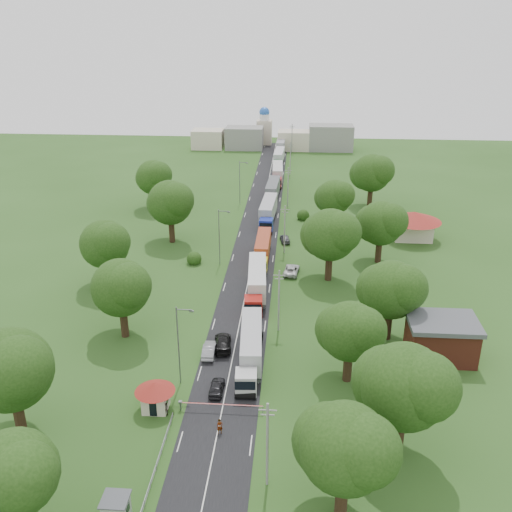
# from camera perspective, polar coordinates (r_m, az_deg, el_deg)

# --- Properties ---
(ground) EXTENTS (260.00, 260.00, 0.00)m
(ground) POSITION_cam_1_polar(r_m,az_deg,el_deg) (85.27, -1.28, -4.95)
(ground) COLOR #264A18
(ground) RESTS_ON ground
(road) EXTENTS (8.00, 200.00, 0.04)m
(road) POSITION_cam_1_polar(r_m,az_deg,el_deg) (103.33, -0.24, 0.19)
(road) COLOR black
(road) RESTS_ON ground
(boom_barrier) EXTENTS (9.22, 0.35, 1.18)m
(boom_barrier) POSITION_cam_1_polar(r_m,az_deg,el_deg) (63.95, -4.72, -14.59)
(boom_barrier) COLOR slate
(boom_barrier) RESTS_ON ground
(guard_booth) EXTENTS (4.40, 4.40, 3.45)m
(guard_booth) POSITION_cam_1_polar(r_m,az_deg,el_deg) (64.27, -10.06, -13.29)
(guard_booth) COLOR beige
(guard_booth) RESTS_ON ground
(kiosk) EXTENTS (2.30, 2.30, 2.41)m
(kiosk) POSITION_cam_1_polar(r_m,az_deg,el_deg) (53.99, -13.80, -23.37)
(kiosk) COLOR #99A593
(kiosk) RESTS_ON ground
(guard_rail) EXTENTS (0.10, 17.00, 1.70)m
(guard_rail) POSITION_cam_1_polar(r_m,az_deg,el_deg) (57.74, -10.11, -20.99)
(guard_rail) COLOR slate
(guard_rail) RESTS_ON ground
(info_sign) EXTENTS (0.12, 3.10, 4.10)m
(info_sign) POSITION_cam_1_polar(r_m,az_deg,el_deg) (116.10, 2.90, 4.32)
(info_sign) COLOR slate
(info_sign) RESTS_ON ground
(pole_0) EXTENTS (1.60, 0.24, 9.00)m
(pole_0) POSITION_cam_1_polar(r_m,az_deg,el_deg) (53.23, 1.14, -18.24)
(pole_0) COLOR gray
(pole_0) RESTS_ON ground
(pole_1) EXTENTS (1.60, 0.24, 9.00)m
(pole_1) POSITION_cam_1_polar(r_m,az_deg,el_deg) (76.60, 2.30, -4.40)
(pole_1) COLOR gray
(pole_1) RESTS_ON ground
(pole_2) EXTENTS (1.60, 0.24, 9.00)m
(pole_2) POSITION_cam_1_polar(r_m,az_deg,el_deg) (102.32, 2.88, 2.74)
(pole_2) COLOR gray
(pole_2) RESTS_ON ground
(pole_3) EXTENTS (1.60, 0.24, 9.00)m
(pole_3) POSITION_cam_1_polar(r_m,az_deg,el_deg) (128.99, 3.22, 6.98)
(pole_3) COLOR gray
(pole_3) RESTS_ON ground
(pole_4) EXTENTS (1.60, 0.24, 9.00)m
(pole_4) POSITION_cam_1_polar(r_m,az_deg,el_deg) (156.13, 3.45, 9.75)
(pole_4) COLOR gray
(pole_4) RESTS_ON ground
(pole_5) EXTENTS (1.60, 0.24, 9.00)m
(pole_5) POSITION_cam_1_polar(r_m,az_deg,el_deg) (183.53, 3.61, 11.70)
(pole_5) COLOR gray
(pole_5) RESTS_ON ground
(lamp_0) EXTENTS (2.03, 0.22, 10.00)m
(lamp_0) POSITION_cam_1_polar(r_m,az_deg,el_deg) (66.06, -7.66, -8.51)
(lamp_0) COLOR slate
(lamp_0) RESTS_ON ground
(lamp_1) EXTENTS (2.03, 0.22, 10.00)m
(lamp_1) POSITION_cam_1_polar(r_m,az_deg,el_deg) (97.22, -3.62, 2.18)
(lamp_1) COLOR slate
(lamp_1) RESTS_ON ground
(lamp_2) EXTENTS (2.03, 0.22, 10.00)m
(lamp_2) POSITION_cam_1_polar(r_m,az_deg,el_deg) (130.34, -1.58, 7.56)
(lamp_2) COLOR slate
(lamp_2) RESTS_ON ground
(tree_0) EXTENTS (8.80, 8.80, 11.07)m
(tree_0) POSITION_cam_1_polar(r_m,az_deg,el_deg) (49.59, 8.88, -18.33)
(tree_0) COLOR #382616
(tree_0) RESTS_ON ground
(tree_1) EXTENTS (9.60, 9.60, 12.05)m
(tree_1) POSITION_cam_1_polar(r_m,az_deg,el_deg) (56.32, 14.57, -12.41)
(tree_1) COLOR #382616
(tree_1) RESTS_ON ground
(tree_2) EXTENTS (8.00, 8.00, 10.10)m
(tree_2) POSITION_cam_1_polar(r_m,az_deg,el_deg) (66.44, 9.38, -7.38)
(tree_2) COLOR #382616
(tree_2) RESTS_ON ground
(tree_3) EXTENTS (8.80, 8.80, 11.07)m
(tree_3) POSITION_cam_1_polar(r_m,az_deg,el_deg) (75.73, 13.35, -3.24)
(tree_3) COLOR #382616
(tree_3) RESTS_ON ground
(tree_4) EXTENTS (9.60, 9.60, 12.05)m
(tree_4) POSITION_cam_1_polar(r_m,az_deg,el_deg) (91.21, 7.44, 2.16)
(tree_4) COLOR #382616
(tree_4) RESTS_ON ground
(tree_5) EXTENTS (8.80, 8.80, 11.07)m
(tree_5) POSITION_cam_1_polar(r_m,az_deg,el_deg) (99.83, 12.38, 3.26)
(tree_5) COLOR #382616
(tree_5) RESTS_ON ground
(tree_6) EXTENTS (8.00, 8.00, 10.10)m
(tree_6) POSITION_cam_1_polar(r_m,az_deg,el_deg) (115.38, 7.83, 5.88)
(tree_6) COLOR #382616
(tree_6) RESTS_ON ground
(tree_7) EXTENTS (9.60, 9.60, 12.05)m
(tree_7) POSITION_cam_1_polar(r_m,az_deg,el_deg) (130.34, 11.50, 8.17)
(tree_7) COLOR #382616
(tree_7) RESTS_ON ground
(tree_8) EXTENTS (8.00, 8.00, 10.10)m
(tree_8) POSITION_cam_1_polar(r_m,az_deg,el_deg) (51.55, -22.92, -19.23)
(tree_8) COLOR #382616
(tree_8) RESTS_ON ground
(tree_9) EXTENTS (9.60, 9.60, 12.05)m
(tree_9) POSITION_cam_1_polar(r_m,az_deg,el_deg) (61.77, -23.31, -10.28)
(tree_9) COLOR #382616
(tree_9) RESTS_ON ground
(tree_10) EXTENTS (8.80, 8.80, 11.07)m
(tree_10) POSITION_cam_1_polar(r_m,az_deg,el_deg) (76.27, -13.36, -3.04)
(tree_10) COLOR #382616
(tree_10) RESTS_ON ground
(tree_11) EXTENTS (8.80, 8.80, 11.07)m
(tree_11) POSITION_cam_1_polar(r_m,az_deg,el_deg) (91.47, -14.87, 1.20)
(tree_11) COLOR #382616
(tree_11) RESTS_ON ground
(tree_12) EXTENTS (9.60, 9.60, 12.05)m
(tree_12) POSITION_cam_1_polar(r_m,az_deg,el_deg) (107.82, -8.58, 5.34)
(tree_12) COLOR #382616
(tree_12) RESTS_ON ground
(tree_13) EXTENTS (8.80, 8.80, 11.07)m
(tree_13) POSITION_cam_1_polar(r_m,az_deg,el_deg) (128.51, -10.19, 7.77)
(tree_13) COLOR #382616
(tree_13) RESTS_ON ground
(house_brick) EXTENTS (8.60, 6.60, 5.20)m
(house_brick) POSITION_cam_1_polar(r_m,az_deg,el_deg) (75.48, 18.03, -7.82)
(house_brick) COLOR maroon
(house_brick) RESTS_ON ground
(house_cream) EXTENTS (10.08, 10.08, 5.80)m
(house_cream) POSITION_cam_1_polar(r_m,az_deg,el_deg) (113.40, 15.49, 3.39)
(house_cream) COLOR beige
(house_cream) RESTS_ON ground
(distant_town) EXTENTS (52.00, 8.00, 8.00)m
(distant_town) POSITION_cam_1_polar(r_m,az_deg,el_deg) (188.77, 2.13, 11.67)
(distant_town) COLOR gray
(distant_town) RESTS_ON ground
(church) EXTENTS (5.00, 5.00, 12.30)m
(church) POSITION_cam_1_polar(r_m,az_deg,el_deg) (196.50, 0.84, 12.68)
(church) COLOR beige
(church) RESTS_ON ground
(truck_0) EXTENTS (3.29, 14.81, 4.09)m
(truck_0) POSITION_cam_1_polar(r_m,az_deg,el_deg) (70.85, -0.54, -9.15)
(truck_0) COLOR #BDBDBD
(truck_0) RESTS_ON ground
(truck_1) EXTENTS (3.42, 15.54, 4.29)m
(truck_1) POSITION_cam_1_polar(r_m,az_deg,el_deg) (87.05, 0.07, -2.66)
(truck_1) COLOR #A21812
(truck_1) RESTS_ON ground
(truck_2) EXTENTS (2.37, 13.71, 3.80)m
(truck_2) POSITION_cam_1_polar(r_m,az_deg,el_deg) (100.32, 0.67, 0.72)
(truck_2) COLOR yellow
(truck_2) RESTS_ON ground
(truck_3) EXTENTS (3.31, 15.68, 4.33)m
(truck_3) POSITION_cam_1_polar(r_m,az_deg,el_deg) (118.95, 1.21, 4.44)
(truck_3) COLOR #1A2B9E
(truck_3) RESTS_ON ground
(truck_4) EXTENTS (3.07, 15.02, 4.15)m
(truck_4) POSITION_cam_1_polar(r_m,az_deg,el_deg) (133.96, 1.67, 6.50)
(truck_4) COLOR silver
(truck_4) RESTS_ON ground
(truck_5) EXTENTS (3.03, 15.12, 4.18)m
(truck_5) POSITION_cam_1_polar(r_m,az_deg,el_deg) (149.48, 2.16, 8.22)
(truck_5) COLOR red
(truck_5) RESTS_ON ground
(truck_6) EXTENTS (2.92, 14.58, 4.03)m
(truck_6) POSITION_cam_1_polar(r_m,az_deg,el_deg) (167.89, 2.31, 9.80)
(truck_6) COLOR #2A7133
(truck_6) RESTS_ON ground
(truck_7) EXTENTS (2.64, 14.58, 4.04)m
(truck_7) POSITION_cam_1_polar(r_m,az_deg,el_deg) (183.63, 2.50, 10.92)
(truck_7) COLOR silver
(truck_7) RESTS_ON ground
(car_lane_front) EXTENTS (1.60, 3.93, 1.33)m
(car_lane_front) POSITION_cam_1_polar(r_m,az_deg,el_deg) (66.81, -3.95, -12.96)
(car_lane_front) COLOR black
(car_lane_front) RESTS_ON ground
(car_lane_mid) EXTENTS (1.64, 4.43, 1.45)m
(car_lane_mid) POSITION_cam_1_polar(r_m,az_deg,el_deg) (73.38, -4.68, -9.34)
(car_lane_mid) COLOR gray
(car_lane_mid) RESTS_ON ground
(car_lane_rear) EXTENTS (2.79, 5.53, 1.54)m
(car_lane_rear) POSITION_cam_1_polar(r_m,az_deg,el_deg) (74.67, -3.34, -8.64)
(car_lane_rear) COLOR black
(car_lane_rear) RESTS_ON ground
(car_verge_near) EXTENTS (2.91, 5.26, 1.39)m
(car_verge_near) POSITION_cam_1_polar(r_m,az_deg,el_deg) (95.38, 3.57, -1.39)
(car_verge_near) COLOR silver
(car_verge_near) RESTS_ON ground
(car_verge_far) EXTENTS (2.29, 4.31, 1.40)m
(car_verge_far) POSITION_cam_1_polar(r_m,az_deg,el_deg) (108.86, 2.92, 1.75)
(car_verge_far) COLOR #53555A
(car_verge_far) RESTS_ON ground
(pedestrian_near) EXTENTS (0.73, 0.60, 1.71)m
(pedestrian_near) POSITION_cam_1_polar(r_m,az_deg,el_deg) (61.08, -3.64, -16.67)
(pedestrian_near) COLOR gray
(pedestrian_near) RESTS_ON ground
(pedestrian_booth) EXTENTS (0.89, 0.95, 1.55)m
(pedestrian_booth) POSITION_cam_1_polar(r_m,az_deg,el_deg) (64.03, -9.02, -14.91)
(pedestrian_booth) COLOR gray
(pedestrian_booth) RESTS_ON ground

